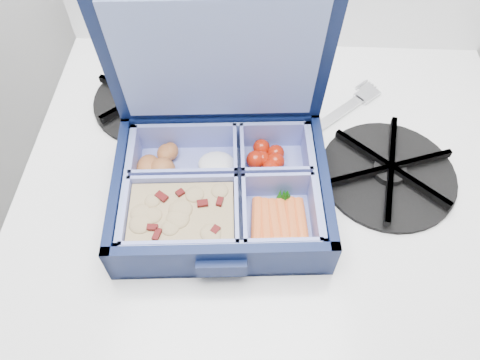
# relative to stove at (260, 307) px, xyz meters

# --- Properties ---
(stove) EXTENTS (0.60, 0.60, 0.90)m
(stove) POSITION_rel_stove_xyz_m (0.00, 0.00, 0.00)
(stove) COLOR white
(stove) RESTS_ON floor
(bento_box) EXTENTS (0.24, 0.20, 0.05)m
(bento_box) POSITION_rel_stove_xyz_m (-0.06, -0.05, 0.48)
(bento_box) COLOR #091337
(bento_box) RESTS_ON stove
(burner_grate) EXTENTS (0.20, 0.20, 0.02)m
(burner_grate) POSITION_rel_stove_xyz_m (0.14, 0.00, 0.46)
(burner_grate) COLOR black
(burner_grate) RESTS_ON stove
(burner_grate_rear) EXTENTS (0.20, 0.20, 0.02)m
(burner_grate_rear) POSITION_rel_stove_xyz_m (-0.16, 0.11, 0.46)
(burner_grate_rear) COLOR black
(burner_grate_rear) RESTS_ON stove
(fork) EXTENTS (0.16, 0.15, 0.01)m
(fork) POSITION_rel_stove_xyz_m (0.06, 0.08, 0.45)
(fork) COLOR silver
(fork) RESTS_ON stove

